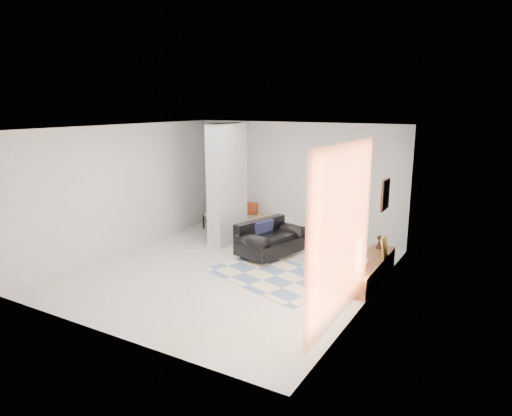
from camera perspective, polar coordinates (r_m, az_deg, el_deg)
The scene contains 17 objects.
floor at distance 9.12m, azimuth -3.24°, elevation -7.86°, with size 6.00×6.00×0.00m, color silver.
ceiling at distance 8.54m, azimuth -3.48°, elevation 10.01°, with size 6.00×6.00×0.00m, color white.
wall_back at distance 11.30m, azimuth 5.01°, elevation 3.54°, with size 6.00×6.00×0.00m, color silver.
wall_front at distance 6.50m, azimuth -18.01°, elevation -4.06°, with size 6.00×6.00×0.00m, color silver.
wall_left at distance 10.46m, azimuth -16.08°, elevation 2.32°, with size 6.00×6.00×0.00m, color silver.
wall_right at distance 7.60m, azimuth 14.27°, elevation -1.41°, with size 6.00×6.00×0.00m, color silver.
partition_column at distance 10.63m, azimuth -3.60°, elevation 2.96°, with size 0.35×1.20×2.80m, color #ACB1B3.
hallway_door at distance 12.35m, azimuth -3.97°, elevation 2.56°, with size 0.85×0.06×2.04m, color beige.
curtain at distance 6.55m, azimuth 10.86°, elevation -3.07°, with size 2.55×2.55×0.00m, color #DA6839.
wall_art at distance 8.41m, azimuth 15.86°, elevation 1.60°, with size 0.04×0.45×0.55m, color #3B2010.
media_console at distance 8.85m, azimuth 14.02°, elevation -7.49°, with size 0.45×2.00×0.80m.
loveseat at distance 9.89m, azimuth 1.62°, elevation -3.97°, with size 1.19×1.63×0.76m.
daybed at distance 11.84m, azimuth -2.11°, elevation -0.86°, with size 1.88×0.88×0.77m.
area_rug at distance 8.85m, azimuth 2.42°, elevation -8.46°, with size 2.48×1.65×0.01m, color beige.
cylinder_lamp at distance 8.05m, azimuth 12.67°, elevation -5.81°, with size 0.11×0.11×0.57m, color white.
bronze_figurine at distance 9.47m, azimuth 15.15°, elevation -4.10°, with size 0.13×0.13×0.27m, color black, non-canonical shape.
vase at distance 8.48m, azimuth 13.24°, elevation -6.15°, with size 0.21×0.21×0.22m, color white.
Camera 1 is at (4.68, -7.13, 3.22)m, focal length 32.00 mm.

